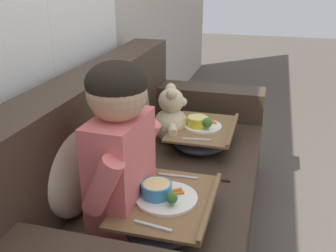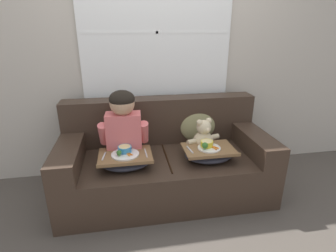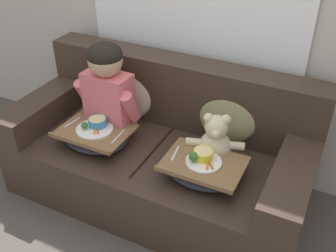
{
  "view_description": "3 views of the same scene",
  "coord_description": "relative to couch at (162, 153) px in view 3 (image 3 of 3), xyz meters",
  "views": [
    {
      "loc": [
        -1.63,
        -0.49,
        1.35
      ],
      "look_at": [
        0.14,
        -0.01,
        0.61
      ],
      "focal_mm": 42.0,
      "sensor_mm": 36.0,
      "label": 1
    },
    {
      "loc": [
        -0.36,
        -2.22,
        1.56
      ],
      "look_at": [
        0.02,
        -0.04,
        0.72
      ],
      "focal_mm": 28.0,
      "sensor_mm": 36.0,
      "label": 2
    },
    {
      "loc": [
        0.99,
        -1.82,
        1.95
      ],
      "look_at": [
        0.07,
        0.02,
        0.58
      ],
      "focal_mm": 42.0,
      "sensor_mm": 36.0,
      "label": 3
    }
  ],
  "objects": [
    {
      "name": "child_figure",
      "position": [
        -0.38,
        -0.03,
        0.44
      ],
      "size": [
        0.46,
        0.23,
        0.64
      ],
      "color": "#DB6666",
      "rests_on": "couch"
    },
    {
      "name": "throw_pillow_behind_teddy",
      "position": [
        0.38,
        0.19,
        0.3
      ],
      "size": [
        0.4,
        0.19,
        0.41
      ],
      "color": "#898456",
      "rests_on": "couch"
    },
    {
      "name": "lap_tray_teddy",
      "position": [
        0.38,
        -0.21,
        0.16
      ],
      "size": [
        0.47,
        0.35,
        0.18
      ],
      "color": "#2D2D38",
      "rests_on": "teddy_bear"
    },
    {
      "name": "teddy_bear",
      "position": [
        0.38,
        -0.03,
        0.24
      ],
      "size": [
        0.36,
        0.26,
        0.33
      ],
      "color": "beige",
      "rests_on": "couch"
    },
    {
      "name": "couch",
      "position": [
        0.0,
        0.0,
        0.0
      ],
      "size": [
        1.96,
        0.92,
        0.89
      ],
      "color": "#38281E",
      "rests_on": "ground_plane"
    },
    {
      "name": "throw_pillow_behind_child",
      "position": [
        -0.38,
        0.19,
        0.3
      ],
      "size": [
        0.44,
        0.21,
        0.46
      ],
      "color": "#C1B293",
      "rests_on": "couch"
    },
    {
      "name": "ground_plane",
      "position": [
        0.0,
        -0.07,
        -0.32
      ],
      "size": [
        14.0,
        14.0,
        0.0
      ],
      "primitive_type": "plane",
      "color": "#4C443D"
    },
    {
      "name": "lap_tray_child",
      "position": [
        -0.38,
        -0.21,
        0.16
      ],
      "size": [
        0.46,
        0.36,
        0.17
      ],
      "color": "#2D2D38",
      "rests_on": "child_figure"
    }
  ]
}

